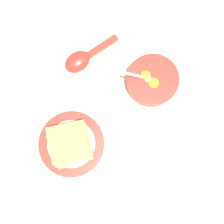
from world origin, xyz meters
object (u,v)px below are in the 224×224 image
toast_sandwich (70,144)px  soup_spoon (81,59)px  toast_plate (72,144)px  egg_bowl (152,81)px

toast_sandwich → soup_spoon: (0.24, 0.04, -0.02)m
toast_plate → soup_spoon: soup_spoon is taller
egg_bowl → toast_sandwich: size_ratio=1.04×
toast_sandwich → egg_bowl: bearing=-36.1°
toast_sandwich → soup_spoon: toast_sandwich is taller
egg_bowl → toast_plate: bearing=143.5°
toast_sandwich → soup_spoon: size_ratio=0.92×
toast_plate → toast_sandwich: (-0.00, -0.00, 0.03)m
soup_spoon → toast_sandwich: bearing=-170.1°
egg_bowl → toast_sandwich: 0.29m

